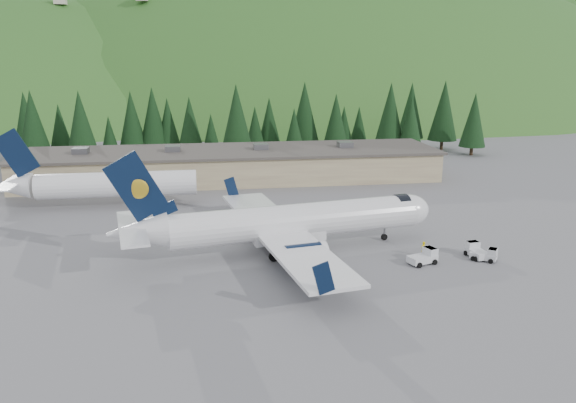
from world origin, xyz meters
The scene contains 10 objects.
ground centered at (0.00, 0.00, 0.00)m, with size 600.00×600.00×0.00m, color slate.
airliner centered at (-1.05, -0.18, 3.21)m, with size 36.21×34.15×12.04m.
second_airliner centered at (-24.92, 22.00, 3.32)m, with size 27.50×11.00×10.05m.
baggage_tug_a centered at (12.50, -6.06, 0.72)m, with size 3.33×2.56×1.60m.
baggage_tug_b centered at (19.20, -6.23, 0.63)m, with size 2.92×2.67×1.42m.
baggage_tug_c centered at (18.66, -5.04, 0.68)m, with size 1.99×3.00×1.53m.
terminal_building centered at (-5.01, 38.00, 2.62)m, with size 71.00×17.00×6.10m.
ramp_worker centered at (13.15, -4.03, 0.83)m, with size 0.60×0.40×1.66m, color #E7C700.
tree_line centered at (-3.32, 60.86, 7.78)m, with size 112.10×20.16×14.33m.
hills centered at (53.34, 207.38, -82.80)m, with size 614.00×330.00×300.00m.
Camera 1 is at (-9.57, -58.07, 20.92)m, focal length 35.00 mm.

